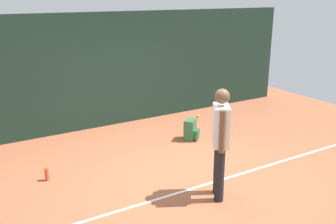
# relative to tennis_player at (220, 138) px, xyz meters

# --- Properties ---
(ground_plane) EXTENTS (12.00, 12.00, 0.00)m
(ground_plane) POSITION_rel_tennis_player_xyz_m (-0.07, 0.97, -0.97)
(ground_plane) COLOR #9E5638
(back_fence) EXTENTS (10.00, 0.10, 2.60)m
(back_fence) POSITION_rel_tennis_player_xyz_m (-0.07, 3.97, 0.33)
(back_fence) COLOR #192D23
(back_fence) RESTS_ON ground
(court_line) EXTENTS (9.00, 0.05, 0.00)m
(court_line) POSITION_rel_tennis_player_xyz_m (-0.07, 0.40, -0.96)
(court_line) COLOR white
(court_line) RESTS_ON ground
(tennis_player) EXTENTS (0.40, 0.46, 1.70)m
(tennis_player) POSITION_rel_tennis_player_xyz_m (0.00, 0.00, 0.00)
(tennis_player) COLOR black
(tennis_player) RESTS_ON ground
(backpack) EXTENTS (0.38, 0.38, 0.44)m
(backpack) POSITION_rel_tennis_player_xyz_m (0.97, 2.18, -0.76)
(backpack) COLOR #2D6038
(backpack) RESTS_ON ground
(tennis_ball_near_player) EXTENTS (0.07, 0.07, 0.07)m
(tennis_ball_near_player) POSITION_rel_tennis_player_xyz_m (1.99, 3.33, -0.93)
(tennis_ball_near_player) COLOR #CCE033
(tennis_ball_near_player) RESTS_ON ground
(water_bottle) EXTENTS (0.07, 0.07, 0.22)m
(water_bottle) POSITION_rel_tennis_player_xyz_m (-2.12, 1.87, -0.86)
(water_bottle) COLOR #D84C26
(water_bottle) RESTS_ON ground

